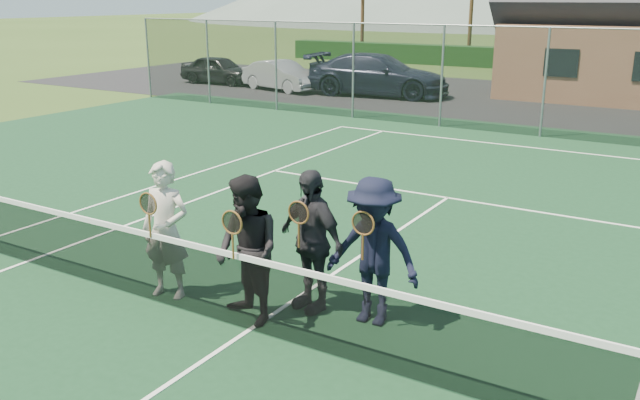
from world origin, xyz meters
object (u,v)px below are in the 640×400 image
at_px(player_b, 248,251).
at_px(player_c, 311,240).
at_px(car_a, 219,70).
at_px(tennis_net, 248,290).
at_px(car_b, 282,76).
at_px(player_d, 373,252).
at_px(player_a, 166,230).
at_px(car_c, 378,75).

bearing_deg(player_b, player_c, 57.50).
relative_size(car_a, tennis_net, 0.31).
height_order(player_b, player_c, same).
distance_m(car_b, player_d, 21.29).
relative_size(car_b, tennis_net, 0.32).
xyz_separation_m(car_b, player_b, (11.64, -17.67, 0.30)).
bearing_deg(car_b, player_d, -128.97).
relative_size(tennis_net, player_a, 6.49).
bearing_deg(tennis_net, player_d, 40.68).
xyz_separation_m(car_a, tennis_net, (15.51, -18.33, -0.09)).
height_order(player_a, player_b, same).
relative_size(player_c, player_d, 1.00).
bearing_deg(player_d, player_b, -149.78).
relative_size(car_c, tennis_net, 0.48).
distance_m(player_a, player_d, 2.71).
distance_m(tennis_net, player_a, 1.56).
relative_size(car_b, player_a, 2.08).
bearing_deg(car_a, player_d, -137.29).
xyz_separation_m(car_b, tennis_net, (11.79, -17.89, -0.08)).
distance_m(car_a, car_c, 7.86).
height_order(tennis_net, player_b, player_b).
distance_m(car_b, car_c, 4.20).
height_order(car_a, car_c, car_c).
relative_size(car_c, player_b, 3.14).
bearing_deg(player_d, car_a, 133.76).
xyz_separation_m(car_b, player_c, (12.08, -16.97, 0.30)).
bearing_deg(player_c, player_d, 3.31).
xyz_separation_m(player_a, player_b, (1.33, -0.03, -0.00)).
bearing_deg(tennis_net, car_a, 130.24).
bearing_deg(tennis_net, car_b, 123.40).
height_order(car_c, player_b, player_b).
xyz_separation_m(player_c, player_d, (0.83, 0.05, -0.00)).
distance_m(car_c, player_a, 19.36).
bearing_deg(player_c, player_b, -122.50).
bearing_deg(tennis_net, player_b, 125.93).
bearing_deg(player_b, car_c, 112.20).
relative_size(car_a, player_a, 2.04).
height_order(car_b, player_c, player_c).
bearing_deg(player_a, player_c, 20.49).
distance_m(tennis_net, player_c, 1.03).
height_order(player_b, player_d, same).
bearing_deg(car_c, player_b, -164.96).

